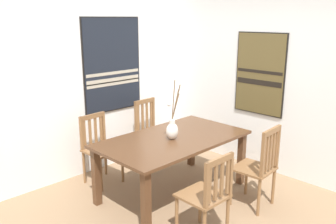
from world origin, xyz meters
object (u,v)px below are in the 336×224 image
at_px(chair_1, 207,195).
at_px(chair_2, 100,147).
at_px(centerpiece_vase, 172,129).
at_px(dining_table, 173,145).
at_px(chair_0, 259,166).
at_px(chair_3, 151,131).
at_px(painting_on_back_wall, 112,65).
at_px(painting_on_side_wall, 260,74).

relative_size(chair_1, chair_2, 1.00).
bearing_deg(centerpiece_vase, dining_table, 31.40).
height_order(chair_0, chair_1, chair_0).
xyz_separation_m(chair_1, chair_3, (0.93, 1.85, 0.02)).
relative_size(dining_table, chair_0, 1.86).
height_order(dining_table, chair_2, chair_2).
bearing_deg(chair_1, dining_table, 63.59).
bearing_deg(chair_2, chair_3, 1.00).
xyz_separation_m(chair_1, chair_2, (-0.00, 1.83, 0.00)).
xyz_separation_m(centerpiece_vase, chair_0, (0.52, -0.88, -0.36)).
bearing_deg(painting_on_back_wall, chair_3, -41.65).
bearing_deg(chair_1, painting_on_back_wall, 76.59).
bearing_deg(dining_table, chair_2, 115.99).
height_order(chair_0, painting_on_back_wall, painting_on_back_wall).
relative_size(dining_table, centerpiece_vase, 2.50).
xyz_separation_m(centerpiece_vase, chair_2, (-0.40, 0.96, -0.39)).
height_order(centerpiece_vase, chair_2, centerpiece_vase).
relative_size(centerpiece_vase, chair_0, 0.74).
bearing_deg(chair_1, painting_on_side_wall, 18.71).
bearing_deg(centerpiece_vase, chair_3, 61.49).
bearing_deg(centerpiece_vase, chair_2, 112.73).
xyz_separation_m(chair_0, chair_3, (0.01, 1.86, -0.01)).
height_order(chair_0, painting_on_side_wall, painting_on_side_wall).
relative_size(chair_3, painting_on_side_wall, 0.84).
relative_size(chair_1, painting_on_side_wall, 0.80).
relative_size(centerpiece_vase, chair_1, 0.80).
relative_size(centerpiece_vase, painting_on_side_wall, 0.64).
bearing_deg(painting_on_side_wall, chair_2, 148.57).
distance_m(centerpiece_vase, painting_on_back_wall, 1.47).
height_order(chair_2, chair_3, chair_3).
bearing_deg(centerpiece_vase, chair_0, -59.56).
distance_m(dining_table, centerpiece_vase, 0.24).
distance_m(chair_2, painting_on_side_wall, 2.43).
bearing_deg(chair_2, chair_0, -63.43).
bearing_deg(chair_2, painting_on_back_wall, 35.36).
xyz_separation_m(dining_table, painting_on_side_wall, (1.48, -0.25, 0.74)).
height_order(chair_1, chair_3, chair_3).
distance_m(centerpiece_vase, chair_0, 1.09).
bearing_deg(chair_3, painting_on_back_wall, 138.35).
bearing_deg(painting_on_side_wall, dining_table, 170.26).
bearing_deg(centerpiece_vase, painting_on_side_wall, -8.30).
height_order(dining_table, chair_0, chair_0).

